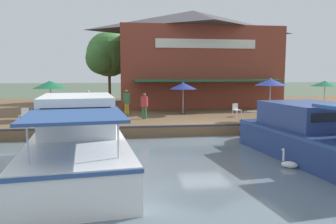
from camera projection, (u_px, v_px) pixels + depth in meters
name	position (u px, v px, depth m)	size (l,w,h in m)	color
ground_plane	(204.00, 138.00, 17.48)	(220.00, 220.00, 0.00)	#4C5B47
quay_deck	(172.00, 110.00, 28.26)	(22.00, 56.00, 0.60)	brown
quay_edge_fender	(204.00, 125.00, 17.51)	(0.20, 50.40, 0.10)	#2D2D33
waterfront_restaurant	(193.00, 57.00, 30.33)	(11.60, 13.99, 8.55)	brown
patio_umbrella_by_entrance	(183.00, 86.00, 22.63)	(1.88, 1.88, 2.22)	#B7B7B7
patio_umbrella_mid_patio_left	(271.00, 82.00, 19.51)	(1.88, 1.88, 2.54)	#B7B7B7
patio_umbrella_mid_patio_right	(325.00, 84.00, 23.84)	(2.04, 2.04, 2.33)	#B7B7B7
patio_umbrella_back_row	(50.00, 85.00, 20.13)	(2.06, 2.06, 2.42)	#B7B7B7
cafe_chair_back_row_seat	(84.00, 116.00, 18.25)	(0.46, 0.46, 0.85)	white
cafe_chair_mid_patio	(261.00, 112.00, 20.11)	(0.46, 0.46, 0.85)	white
cafe_chair_beside_entrance	(54.00, 109.00, 21.66)	(0.53, 0.53, 0.85)	white
cafe_chair_under_first_umbrella	(236.00, 109.00, 21.55)	(0.57, 0.57, 0.85)	white
cafe_chair_far_corner_seat	(24.00, 114.00, 18.83)	(0.50, 0.50, 0.85)	white
person_mid_patio	(144.00, 103.00, 20.37)	(0.45, 0.45, 1.60)	#337547
person_at_quay_edge	(127.00, 99.00, 22.50)	(0.49, 0.49, 1.72)	gold
person_near_entrance	(88.00, 101.00, 20.25)	(0.51, 0.51, 1.79)	#4C4C56
motorboat_fourth_along	(314.00, 137.00, 13.17)	(9.82, 4.38, 2.31)	navy
motorboat_distant_upstream	(78.00, 142.00, 11.60)	(9.02, 3.90, 2.54)	white
swan	(289.00, 164.00, 11.57)	(0.51, 0.63, 0.69)	white
tree_behind_restaurant	(143.00, 64.00, 34.79)	(3.58, 3.41, 5.70)	brown
tree_downstream_bank	(107.00, 55.00, 33.36)	(4.81, 4.58, 7.08)	brown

